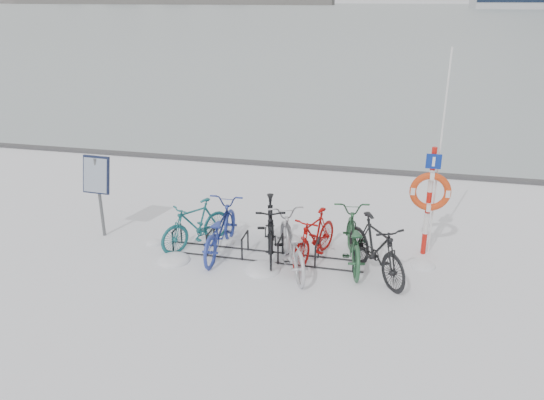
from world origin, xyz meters
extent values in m
plane|color=white|center=(0.00, 0.00, 0.00)|extent=(900.00, 900.00, 0.00)
cube|color=#9FADB3|center=(0.00, 155.00, 0.01)|extent=(400.00, 298.00, 0.02)
cube|color=#3F3F42|center=(0.00, 5.90, 0.05)|extent=(400.00, 0.25, 0.10)
cylinder|color=black|center=(-1.80, -0.22, 0.22)|extent=(0.04, 0.04, 0.44)
cylinder|color=black|center=(-1.80, 0.22, 0.22)|extent=(0.04, 0.04, 0.44)
cylinder|color=black|center=(-1.80, 0.00, 0.44)|extent=(0.04, 0.44, 0.04)
cylinder|color=black|center=(-1.08, -0.22, 0.22)|extent=(0.04, 0.04, 0.44)
cylinder|color=black|center=(-1.08, 0.22, 0.22)|extent=(0.04, 0.04, 0.44)
cylinder|color=black|center=(-1.08, 0.00, 0.44)|extent=(0.04, 0.44, 0.04)
cylinder|color=black|center=(-0.36, -0.22, 0.22)|extent=(0.04, 0.04, 0.44)
cylinder|color=black|center=(-0.36, 0.22, 0.22)|extent=(0.04, 0.04, 0.44)
cylinder|color=black|center=(-0.36, 0.00, 0.44)|extent=(0.04, 0.44, 0.04)
cylinder|color=black|center=(0.36, -0.22, 0.22)|extent=(0.04, 0.04, 0.44)
cylinder|color=black|center=(0.36, 0.22, 0.22)|extent=(0.04, 0.04, 0.44)
cylinder|color=black|center=(0.36, 0.00, 0.44)|extent=(0.04, 0.44, 0.04)
cylinder|color=black|center=(1.08, -0.22, 0.22)|extent=(0.04, 0.04, 0.44)
cylinder|color=black|center=(1.08, 0.22, 0.22)|extent=(0.04, 0.04, 0.44)
cylinder|color=black|center=(1.08, 0.00, 0.44)|extent=(0.04, 0.44, 0.04)
cylinder|color=black|center=(1.80, -0.22, 0.22)|extent=(0.04, 0.04, 0.44)
cylinder|color=black|center=(1.80, 0.22, 0.22)|extent=(0.04, 0.04, 0.44)
cylinder|color=black|center=(1.80, 0.00, 0.44)|extent=(0.04, 0.44, 0.04)
cylinder|color=black|center=(0.00, -0.22, 0.02)|extent=(4.00, 0.03, 0.03)
cylinder|color=black|center=(0.00, 0.22, 0.02)|extent=(4.00, 0.03, 0.03)
cylinder|color=#595B5E|center=(-3.58, 0.22, 0.86)|extent=(0.07, 0.07, 1.72)
cube|color=black|center=(-3.58, 0.19, 1.39)|extent=(0.61, 0.25, 0.78)
cube|color=#8C99AD|center=(-3.58, 0.15, 1.39)|extent=(0.54, 0.19, 0.70)
cylinder|color=red|center=(3.11, 0.88, 0.22)|extent=(0.10, 0.10, 0.44)
cylinder|color=silver|center=(3.11, 0.88, 0.66)|extent=(0.10, 0.10, 0.44)
cylinder|color=red|center=(3.11, 0.88, 1.10)|extent=(0.10, 0.10, 0.44)
cylinder|color=silver|center=(3.11, 0.88, 1.54)|extent=(0.10, 0.10, 0.44)
cylinder|color=red|center=(3.11, 0.88, 1.99)|extent=(0.10, 0.10, 0.44)
torus|color=red|center=(3.11, 0.79, 1.35)|extent=(0.77, 0.13, 0.77)
cube|color=navy|center=(3.11, 0.80, 1.96)|extent=(0.28, 0.03, 0.28)
cylinder|color=silver|center=(3.21, 0.93, 2.01)|extent=(0.04, 0.04, 4.01)
cube|color=#4E4E4E|center=(-120.00, 260.00, 1.75)|extent=(180.00, 12.00, 3.50)
imported|color=#195C63|center=(-1.46, 0.21, 0.50)|extent=(1.34, 1.64, 1.01)
imported|color=navy|center=(-0.90, 0.05, 0.52)|extent=(0.74, 2.01, 1.05)
imported|color=black|center=(0.12, 0.17, 0.59)|extent=(1.01, 2.05, 1.19)
imported|color=#AEAEB5|center=(0.63, -0.28, 0.53)|extent=(1.45, 2.14, 1.06)
imported|color=#9F0B09|center=(1.00, 0.17, 0.50)|extent=(1.00, 1.74, 1.01)
imported|color=#255333|center=(1.74, 0.20, 0.53)|extent=(1.04, 2.10, 1.05)
imported|color=black|center=(2.19, -0.22, 0.58)|extent=(1.53, 1.89, 1.16)
ellipsoid|color=white|center=(-2.36, 0.09, 0.00)|extent=(0.35, 0.35, 0.12)
ellipsoid|color=white|center=(3.09, 0.33, 0.00)|extent=(0.48, 0.48, 0.17)
ellipsoid|color=white|center=(0.60, 0.79, 0.00)|extent=(0.37, 0.37, 0.13)
ellipsoid|color=white|center=(0.13, -0.52, 0.00)|extent=(0.68, 0.68, 0.24)
ellipsoid|color=white|center=(-0.96, 0.47, 0.00)|extent=(0.49, 0.49, 0.17)
ellipsoid|color=white|center=(-1.66, -0.54, 0.00)|extent=(0.64, 0.64, 0.22)
camera|label=1|loc=(2.30, -9.10, 4.87)|focal=35.00mm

